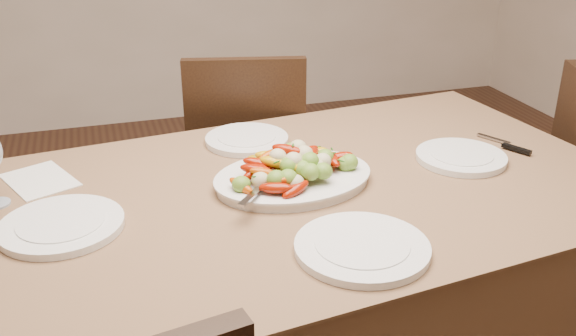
{
  "coord_description": "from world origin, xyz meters",
  "views": [
    {
      "loc": [
        -0.46,
        -1.19,
        1.5
      ],
      "look_at": [
        -0.02,
        0.25,
        0.82
      ],
      "focal_mm": 40.0,
      "sensor_mm": 36.0,
      "label": 1
    }
  ],
  "objects_px": {
    "plate_near": "(362,248)",
    "chair_far": "(247,165)",
    "plate_far": "(247,140)",
    "plate_left": "(62,226)",
    "dining_table": "(288,308)",
    "plate_right": "(461,157)",
    "serving_platter": "(293,180)"
  },
  "relations": [
    {
      "from": "dining_table",
      "to": "plate_right",
      "type": "relative_size",
      "value": 7.16
    },
    {
      "from": "plate_far",
      "to": "plate_near",
      "type": "bearing_deg",
      "value": -82.72
    },
    {
      "from": "plate_far",
      "to": "plate_near",
      "type": "distance_m",
      "value": 0.69
    },
    {
      "from": "plate_near",
      "to": "chair_far",
      "type": "bearing_deg",
      "value": 89.17
    },
    {
      "from": "plate_left",
      "to": "plate_near",
      "type": "bearing_deg",
      "value": -25.39
    },
    {
      "from": "dining_table",
      "to": "plate_left",
      "type": "distance_m",
      "value": 0.68
    },
    {
      "from": "plate_far",
      "to": "dining_table",
      "type": "bearing_deg",
      "value": -86.04
    },
    {
      "from": "plate_far",
      "to": "serving_platter",
      "type": "bearing_deg",
      "value": -81.75
    },
    {
      "from": "serving_platter",
      "to": "plate_far",
      "type": "height_order",
      "value": "serving_platter"
    },
    {
      "from": "dining_table",
      "to": "chair_far",
      "type": "xyz_separation_m",
      "value": [
        0.08,
        0.8,
        0.1
      ]
    },
    {
      "from": "plate_near",
      "to": "plate_right",
      "type": "bearing_deg",
      "value": 38.47
    },
    {
      "from": "dining_table",
      "to": "chair_far",
      "type": "relative_size",
      "value": 1.94
    },
    {
      "from": "dining_table",
      "to": "plate_near",
      "type": "xyz_separation_m",
      "value": [
        0.06,
        -0.34,
        0.39
      ]
    },
    {
      "from": "chair_far",
      "to": "plate_left",
      "type": "relative_size",
      "value": 3.33
    },
    {
      "from": "dining_table",
      "to": "plate_near",
      "type": "bearing_deg",
      "value": -79.34
    },
    {
      "from": "plate_left",
      "to": "plate_near",
      "type": "relative_size",
      "value": 0.96
    },
    {
      "from": "serving_platter",
      "to": "plate_left",
      "type": "height_order",
      "value": "serving_platter"
    },
    {
      "from": "plate_far",
      "to": "plate_left",
      "type": "bearing_deg",
      "value": -144.06
    },
    {
      "from": "chair_far",
      "to": "plate_far",
      "type": "xyz_separation_m",
      "value": [
        -0.1,
        -0.45,
        0.29
      ]
    },
    {
      "from": "dining_table",
      "to": "serving_platter",
      "type": "distance_m",
      "value": 0.39
    },
    {
      "from": "plate_far",
      "to": "plate_near",
      "type": "relative_size",
      "value": 0.86
    },
    {
      "from": "plate_right",
      "to": "plate_near",
      "type": "height_order",
      "value": "same"
    },
    {
      "from": "dining_table",
      "to": "plate_right",
      "type": "xyz_separation_m",
      "value": [
        0.53,
        0.03,
        0.39
      ]
    },
    {
      "from": "dining_table",
      "to": "serving_platter",
      "type": "relative_size",
      "value": 4.41
    },
    {
      "from": "plate_right",
      "to": "plate_far",
      "type": "bearing_deg",
      "value": 150.52
    },
    {
      "from": "plate_left",
      "to": "plate_far",
      "type": "bearing_deg",
      "value": 35.94
    },
    {
      "from": "dining_table",
      "to": "plate_near",
      "type": "distance_m",
      "value": 0.52
    },
    {
      "from": "chair_far",
      "to": "plate_far",
      "type": "relative_size",
      "value": 3.73
    },
    {
      "from": "plate_right",
      "to": "plate_near",
      "type": "bearing_deg",
      "value": -141.53
    },
    {
      "from": "chair_far",
      "to": "plate_near",
      "type": "distance_m",
      "value": 1.18
    },
    {
      "from": "plate_right",
      "to": "plate_near",
      "type": "relative_size",
      "value": 0.87
    },
    {
      "from": "plate_left",
      "to": "plate_right",
      "type": "bearing_deg",
      "value": 3.94
    }
  ]
}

